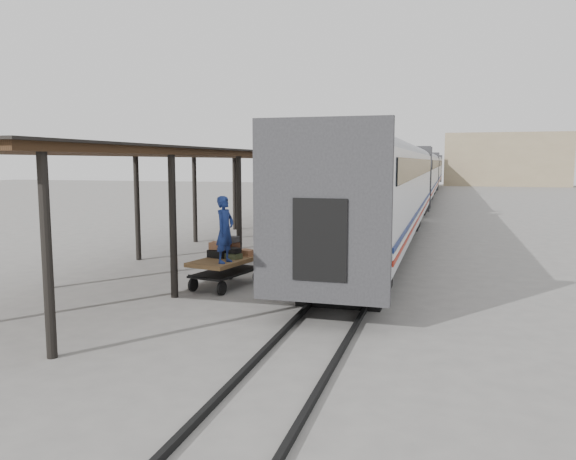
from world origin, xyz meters
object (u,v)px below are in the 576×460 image
(baggage_cart, at_px, (226,265))
(pedestrian, at_px, (273,217))
(luggage_tug, at_px, (317,208))
(porter, at_px, (225,230))

(baggage_cart, height_order, pedestrian, pedestrian)
(luggage_tug, distance_m, porter, 22.12)
(baggage_cart, distance_m, porter, 1.36)
(baggage_cart, xyz_separation_m, luggage_tug, (-2.14, 21.31, -0.00))
(luggage_tug, relative_size, porter, 0.91)
(porter, distance_m, pedestrian, 13.35)
(baggage_cart, xyz_separation_m, pedestrian, (-2.42, 12.40, 0.23))
(baggage_cart, bearing_deg, porter, -56.81)
(porter, bearing_deg, pedestrian, 22.76)
(baggage_cart, distance_m, pedestrian, 12.63)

